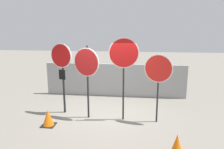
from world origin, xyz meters
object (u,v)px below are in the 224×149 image
stop_sign_2 (124,58)px  stop_sign_3 (158,72)px  stop_sign_1 (87,66)px  traffic_cone_1 (177,147)px  stop_sign_0 (62,63)px  traffic_cone_0 (48,118)px

stop_sign_2 → stop_sign_3: stop_sign_2 is taller
stop_sign_1 → traffic_cone_1: stop_sign_1 is taller
stop_sign_1 → stop_sign_2: 1.22m
stop_sign_1 → traffic_cone_1: bearing=-18.4°
stop_sign_3 → traffic_cone_1: size_ratio=3.62×
stop_sign_3 → traffic_cone_1: 2.38m
stop_sign_0 → stop_sign_1: (0.93, -0.33, -0.02)m
stop_sign_1 → stop_sign_3: size_ratio=1.11×
stop_sign_0 → traffic_cone_1: stop_sign_0 is taller
stop_sign_1 → traffic_cone_1: 3.57m
stop_sign_0 → stop_sign_2: 2.17m
stop_sign_0 → traffic_cone_1: size_ratio=4.06×
stop_sign_0 → traffic_cone_0: stop_sign_0 is taller
stop_sign_0 → stop_sign_3: size_ratio=1.12×
stop_sign_0 → traffic_cone_1: 4.46m
stop_sign_1 → stop_sign_2: stop_sign_2 is taller
traffic_cone_0 → traffic_cone_1: traffic_cone_1 is taller
traffic_cone_1 → stop_sign_3: bearing=99.1°
stop_sign_3 → traffic_cone_0: stop_sign_3 is taller
stop_sign_1 → stop_sign_3: 2.25m
stop_sign_0 → stop_sign_3: stop_sign_0 is taller
stop_sign_0 → stop_sign_3: 3.21m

